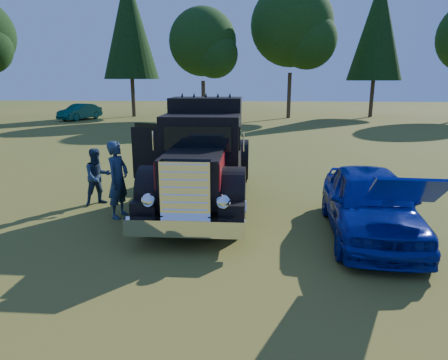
% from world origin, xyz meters
% --- Properties ---
extents(ground, '(120.00, 120.00, 0.00)m').
position_xyz_m(ground, '(0.00, 0.00, 0.00)').
color(ground, '#3F5619').
rests_on(ground, ground).
extents(treeline, '(72.10, 23.52, 13.84)m').
position_xyz_m(treeline, '(-4.77, 26.74, 7.73)').
color(treeline, '#2D2116').
rests_on(treeline, ground).
extents(diamond_t_truck, '(3.34, 7.16, 3.00)m').
position_xyz_m(diamond_t_truck, '(-0.79, 2.58, 1.28)').
color(diamond_t_truck, black).
rests_on(diamond_t_truck, ground).
extents(hotrod_coupe, '(2.19, 4.72, 1.89)m').
position_xyz_m(hotrod_coupe, '(3.28, 0.51, 0.79)').
color(hotrod_coupe, '#0A0690').
rests_on(hotrod_coupe, ground).
extents(spectator_near, '(0.64, 0.82, 2.00)m').
position_xyz_m(spectator_near, '(-2.85, 1.37, 1.00)').
color(spectator_near, '#1A293D').
rests_on(spectator_near, ground).
extents(spectator_far, '(1.00, 0.99, 1.63)m').
position_xyz_m(spectator_far, '(-3.80, 2.42, 0.81)').
color(spectator_far, '#1E2346').
rests_on(spectator_far, ground).
extents(distant_teal_car, '(2.84, 4.53, 1.41)m').
position_xyz_m(distant_teal_car, '(-14.89, 26.90, 0.71)').
color(distant_teal_car, '#0A2E3E').
rests_on(distant_teal_car, ground).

